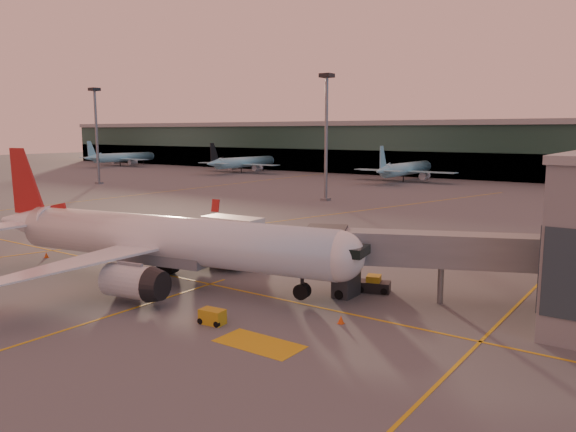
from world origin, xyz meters
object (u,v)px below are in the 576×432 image
Objects in this scene: main_airplane at (158,240)px; catering_truck at (233,237)px; gpu_cart at (212,317)px; pushback_tug at (374,285)px.

main_airplane is 9.94m from catering_truck.
catering_truck is 19.35m from gpu_cart.
catering_truck is at bearing 120.48° from gpu_cart.
pushback_tug is (17.94, 8.91, -3.43)m from main_airplane.
main_airplane is 20.44× the size of gpu_cart.
main_airplane is 13.77m from gpu_cart.
catering_truck reaches higher than gpu_cart.
catering_truck is 3.34× the size of gpu_cart.
main_airplane reaches higher than gpu_cart.
main_airplane is at bearing 149.16° from gpu_cart.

